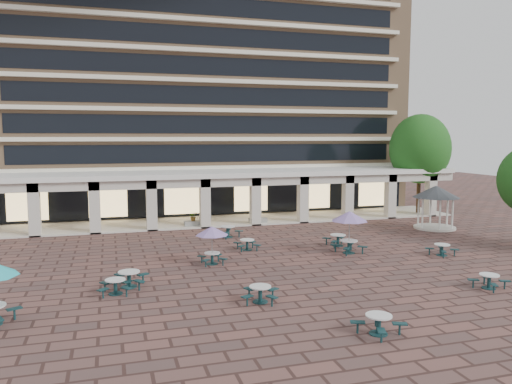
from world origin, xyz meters
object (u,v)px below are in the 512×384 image
(gazebo, at_px, (436,197))
(planter_left, at_px, (193,221))
(picnic_table_1, at_px, (260,292))
(picnic_table_2, at_px, (379,323))
(planter_right, at_px, (258,218))
(picnic_table_0, at_px, (129,278))

(gazebo, height_order, planter_left, gazebo)
(picnic_table_1, distance_m, gazebo, 22.87)
(picnic_table_2, bearing_deg, planter_right, 61.61)
(picnic_table_1, bearing_deg, planter_right, 93.77)
(picnic_table_0, xyz_separation_m, picnic_table_1, (5.50, -3.95, -0.03))
(picnic_table_0, distance_m, picnic_table_2, 12.25)
(planter_left, distance_m, planter_right, 5.47)
(picnic_table_2, xyz_separation_m, planter_left, (-3.01, 23.90, 0.05))
(picnic_table_0, xyz_separation_m, picnic_table_2, (8.68, -8.65, -0.03))
(gazebo, bearing_deg, planter_right, 154.94)
(gazebo, distance_m, planter_left, 19.52)
(picnic_table_1, distance_m, picnic_table_2, 5.67)
(planter_left, xyz_separation_m, planter_right, (5.47, 0.00, -0.02))
(picnic_table_2, height_order, planter_right, planter_right)
(picnic_table_2, xyz_separation_m, gazebo, (15.43, 17.84, 2.13))
(picnic_table_0, relative_size, gazebo, 0.55)
(picnic_table_2, relative_size, gazebo, 0.55)
(planter_right, bearing_deg, picnic_table_0, -126.15)
(picnic_table_2, bearing_deg, planter_left, 74.66)
(picnic_table_1, distance_m, planter_left, 19.20)
(picnic_table_0, distance_m, planter_right, 18.89)
(picnic_table_2, distance_m, planter_left, 24.09)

